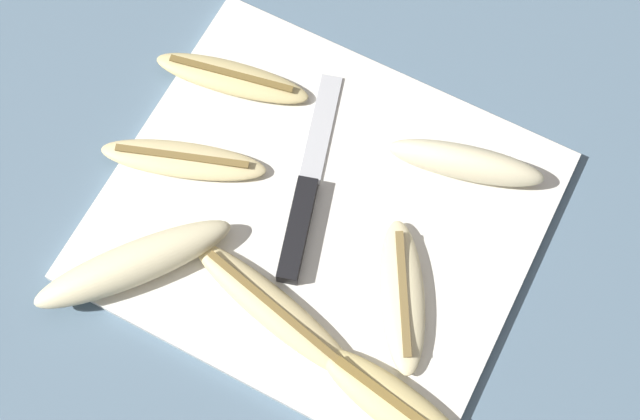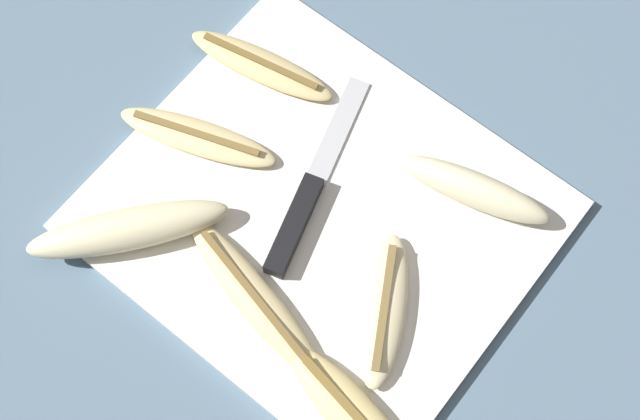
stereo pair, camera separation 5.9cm
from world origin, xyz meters
name	(u,v)px [view 1 (the left image)]	position (x,y,z in m)	size (l,w,h in m)	color
ground_plane	(320,218)	(0.00, 0.00, 0.00)	(4.00, 4.00, 0.00)	slate
cutting_board	(320,216)	(0.00, 0.00, 0.01)	(0.41, 0.36, 0.01)	white
knife	(302,211)	(-0.02, -0.01, 0.02)	(0.08, 0.22, 0.02)	black
banana_bright_far	(466,163)	(0.11, 0.11, 0.03)	(0.16, 0.07, 0.04)	beige
banana_mellow_near	(273,308)	(0.01, -0.11, 0.02)	(0.20, 0.08, 0.02)	beige
banana_pale_long	(134,264)	(-0.13, -0.13, 0.03)	(0.16, 0.18, 0.04)	beige
banana_cream_curved	(402,296)	(0.11, -0.04, 0.02)	(0.11, 0.15, 0.02)	beige
banana_spotted_left	(232,78)	(-0.15, 0.09, 0.02)	(0.17, 0.07, 0.02)	#DBC684
banana_ripe_center	(183,160)	(-0.15, -0.01, 0.02)	(0.17, 0.09, 0.02)	beige
banana_golden_short	(397,407)	(0.15, -0.14, 0.02)	(0.17, 0.07, 0.02)	#EDD689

